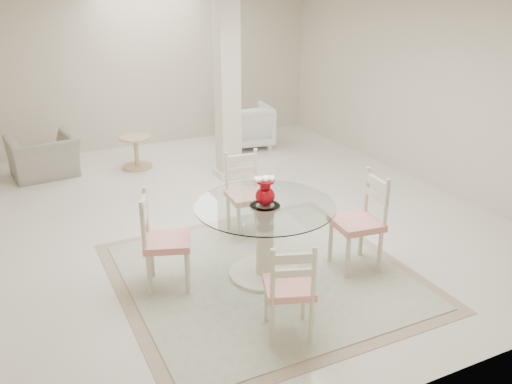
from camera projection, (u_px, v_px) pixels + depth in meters
name	position (u px, v px, depth m)	size (l,w,h in m)	color
ground	(233.00, 213.00, 6.96)	(7.00, 7.00, 0.00)	silver
room_shell	(231.00, 67.00, 6.27)	(6.02, 7.02, 2.71)	beige
column	(227.00, 87.00, 7.75)	(0.30, 0.30, 2.70)	beige
area_rug	(265.00, 275.00, 5.50)	(2.87, 2.87, 0.02)	tan
dining_table	(265.00, 241.00, 5.35)	(1.37, 1.37, 0.79)	beige
red_vase	(265.00, 191.00, 5.16)	(0.22, 0.19, 0.29)	#A1040E
dining_chair_east	(363.00, 215.00, 5.48)	(0.49, 0.49, 1.12)	beige
dining_chair_north	(245.00, 188.00, 6.22)	(0.46, 0.46, 1.08)	beige
dining_chair_west	(159.00, 234.00, 5.11)	(0.55, 0.55, 1.08)	beige
dining_chair_south	(290.00, 283.00, 4.38)	(0.51, 0.51, 1.00)	beige
recliner_taupe	(44.00, 157.00, 8.14)	(0.95, 0.83, 0.62)	#9D9582
armchair_white	(247.00, 126.00, 9.56)	(0.80, 0.82, 0.75)	white
side_table	(136.00, 153.00, 8.52)	(0.49, 0.49, 0.51)	tan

